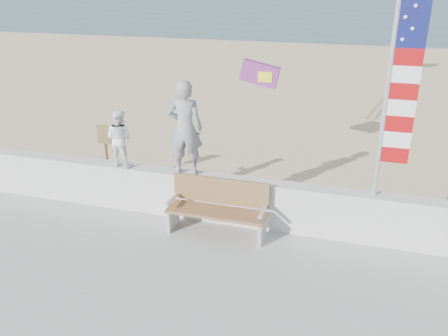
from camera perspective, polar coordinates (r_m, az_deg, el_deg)
The scene contains 9 objects.
ground at distance 7.76m, azimuth -5.40°, elevation -14.01°, with size 220.00×220.00×0.00m, color #304E61.
sand at distance 15.64m, azimuth 6.91°, elevation 5.18°, with size 90.00×40.00×0.08m, color beige.
seawall at distance 9.05m, azimuth -0.85°, elevation -3.63°, with size 30.00×0.35×0.90m, color silver.
adult at distance 8.75m, azimuth -4.71°, elevation 4.82°, with size 0.65×0.43×1.78m, color gray.
child at distance 9.42m, azimuth -12.46°, elevation 3.54°, with size 0.55×0.43×1.13m, color white.
bench at distance 8.60m, azimuth -0.73°, elevation -4.67°, with size 1.80×0.57×1.00m.
flag at distance 7.94m, azimuth 20.05°, elevation 9.39°, with size 0.50×0.08×3.50m.
parafoil_kite at distance 11.51m, azimuth 4.47°, elevation 11.20°, with size 0.98×0.28×0.67m.
sign at distance 10.88m, azimuth -14.04°, elevation 2.03°, with size 0.32×0.07×1.46m.
Camera 1 is at (2.47, -5.77, 4.57)m, focal length 38.00 mm.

